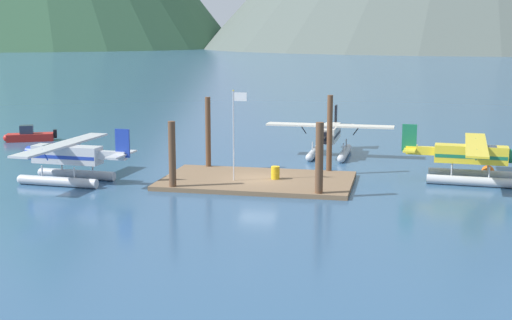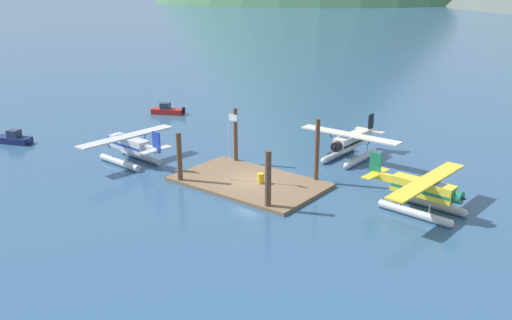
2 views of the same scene
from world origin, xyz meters
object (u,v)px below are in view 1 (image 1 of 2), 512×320
object	(u,v)px
seaplane_yellow_stbd_fwd	(471,159)
boat_red_open_west	(29,136)
seaplane_cream_bow_right	(330,138)
mooring_buoy	(488,172)
seaplane_silver_port_aft	(67,160)
fuel_drum	(275,173)
flagpole	(235,125)

from	to	relation	value
seaplane_yellow_stbd_fwd	boat_red_open_west	xyz separation A→B (m)	(-39.23, 10.60, -1.09)
seaplane_cream_bow_right	seaplane_yellow_stbd_fwd	world-z (taller)	same
mooring_buoy	seaplane_yellow_stbd_fwd	distance (m)	2.44
seaplane_silver_port_aft	seaplane_yellow_stbd_fwd	xyz separation A→B (m)	(26.92, 5.80, 0.00)
fuel_drum	boat_red_open_west	bearing A→B (deg)	152.34
fuel_drum	seaplane_cream_bow_right	distance (m)	11.57
seaplane_cream_bow_right	boat_red_open_west	xyz separation A→B (m)	(-28.74, 2.49, -1.09)
fuel_drum	seaplane_cream_bow_right	world-z (taller)	seaplane_cream_bow_right
flagpole	seaplane_silver_port_aft	world-z (taller)	flagpole
seaplane_silver_port_aft	seaplane_yellow_stbd_fwd	size ratio (longest dim) A/B	1.00
mooring_buoy	flagpole	bearing A→B (deg)	-160.82
mooring_buoy	boat_red_open_west	distance (m)	41.52
seaplane_silver_port_aft	seaplane_cream_bow_right	bearing A→B (deg)	40.25
mooring_buoy	boat_red_open_west	world-z (taller)	boat_red_open_west
flagpole	seaplane_silver_port_aft	bearing A→B (deg)	-171.79
seaplane_silver_port_aft	seaplane_yellow_stbd_fwd	distance (m)	27.54
fuel_drum	seaplane_silver_port_aft	size ratio (longest dim) A/B	0.08
seaplane_cream_bow_right	boat_red_open_west	size ratio (longest dim) A/B	2.31
mooring_buoy	boat_red_open_west	xyz separation A→B (m)	(-40.56, 8.89, 0.04)
seaplane_cream_bow_right	boat_red_open_west	bearing A→B (deg)	175.05
boat_red_open_west	seaplane_silver_port_aft	bearing A→B (deg)	-53.10
seaplane_yellow_stbd_fwd	boat_red_open_west	distance (m)	40.65
mooring_buoy	seaplane_silver_port_aft	xyz separation A→B (m)	(-28.25, -7.51, 1.13)
seaplane_cream_bow_right	boat_red_open_west	world-z (taller)	seaplane_cream_bow_right
fuel_drum	boat_red_open_west	world-z (taller)	boat_red_open_west
flagpole	seaplane_yellow_stbd_fwd	world-z (taller)	flagpole
flagpole	mooring_buoy	size ratio (longest dim) A/B	6.79
seaplane_silver_port_aft	boat_red_open_west	distance (m)	20.53
flagpole	boat_red_open_west	xyz separation A→B (m)	(-23.71, 14.75, -3.59)
flagpole	fuel_drum	size ratio (longest dim) A/B	6.91
flagpole	mooring_buoy	distance (m)	18.21
flagpole	boat_red_open_west	world-z (taller)	flagpole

